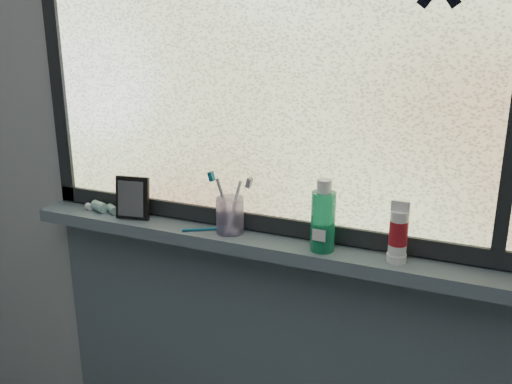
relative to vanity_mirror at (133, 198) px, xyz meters
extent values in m
cube|color=#9EA3A8|center=(0.47, 0.09, 0.16)|extent=(3.00, 0.01, 2.50)
cube|color=#4F5D69|center=(0.47, 0.01, -0.09)|extent=(1.62, 0.14, 0.04)
cube|color=#4F5D69|center=(0.47, 0.07, -0.60)|extent=(1.62, 0.02, 0.98)
cube|color=silver|center=(0.47, 0.06, 0.44)|extent=(1.50, 0.01, 1.00)
cube|color=black|center=(0.47, 0.06, -0.04)|extent=(1.60, 0.03, 0.05)
cube|color=black|center=(-0.30, 0.06, 0.44)|extent=(0.05, 0.03, 1.10)
cube|color=black|center=(0.00, 0.00, 0.00)|extent=(0.12, 0.07, 0.14)
cylinder|color=#C7B0E9|center=(0.34, 0.01, -0.01)|extent=(0.08, 0.08, 0.11)
cylinder|color=#20A871|center=(0.63, 0.00, 0.03)|extent=(0.08, 0.08, 0.17)
cylinder|color=silver|center=(0.83, 0.00, 0.02)|extent=(0.06, 0.06, 0.12)
camera|label=1|loc=(1.04, -1.41, 0.56)|focal=40.00mm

